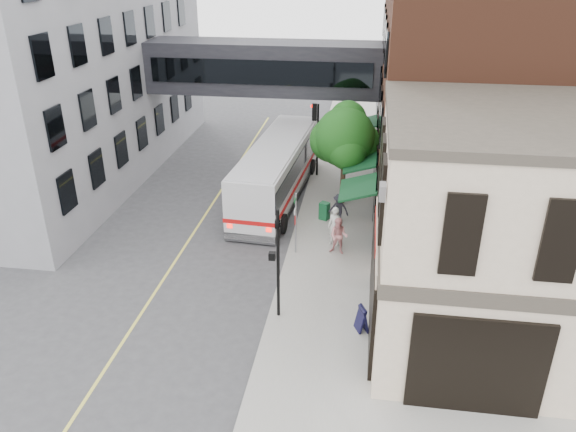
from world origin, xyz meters
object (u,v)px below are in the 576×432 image
(pedestrian_a, at_px, (335,227))
(pedestrian_c, at_px, (339,209))
(sandwich_board, at_px, (362,319))
(newspaper_box, at_px, (324,211))
(pedestrian_b, at_px, (339,236))
(bus, at_px, (277,168))

(pedestrian_a, bearing_deg, pedestrian_c, 110.47)
(pedestrian_c, relative_size, sandwich_board, 1.63)
(pedestrian_c, xyz_separation_m, newspaper_box, (-0.76, 0.39, -0.34))
(newspaper_box, bearing_deg, pedestrian_a, -51.36)
(pedestrian_b, bearing_deg, pedestrian_a, 117.75)
(pedestrian_c, height_order, sandwich_board, pedestrian_c)
(newspaper_box, bearing_deg, sandwich_board, -52.82)
(bus, height_order, newspaper_box, bus)
(pedestrian_b, relative_size, sandwich_board, 1.79)
(pedestrian_b, relative_size, newspaper_box, 1.90)
(pedestrian_c, bearing_deg, pedestrian_b, -73.44)
(bus, bearing_deg, newspaper_box, -43.56)
(bus, height_order, pedestrian_c, bus)
(pedestrian_a, bearing_deg, sandwich_board, -55.87)
(bus, distance_m, pedestrian_c, 4.94)
(bus, distance_m, pedestrian_a, 6.64)
(sandwich_board, bearing_deg, newspaper_box, 79.32)
(bus, distance_m, newspaper_box, 4.21)
(newspaper_box, height_order, sandwich_board, sandwich_board)
(pedestrian_a, distance_m, pedestrian_b, 0.85)
(pedestrian_a, relative_size, pedestrian_c, 1.18)
(sandwich_board, bearing_deg, pedestrian_a, 78.70)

